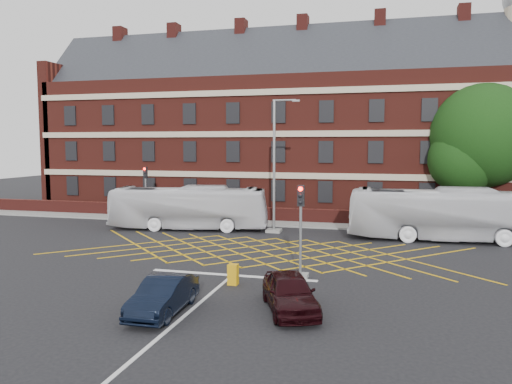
% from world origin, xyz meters
% --- Properties ---
extents(ground, '(120.00, 120.00, 0.00)m').
position_xyz_m(ground, '(0.00, 0.00, 0.00)').
color(ground, black).
rests_on(ground, ground).
extents(victorian_building, '(51.00, 12.17, 20.40)m').
position_xyz_m(victorian_building, '(0.25, 22.00, 7.84)').
color(victorian_building, '#521B15').
rests_on(victorian_building, ground).
extents(boundary_wall, '(56.00, 0.50, 1.10)m').
position_xyz_m(boundary_wall, '(0.00, 13.00, 0.55)').
color(boundary_wall, '#4E1914').
rests_on(boundary_wall, ground).
extents(far_pavement, '(60.00, 3.00, 0.12)m').
position_xyz_m(far_pavement, '(0.00, 12.00, 0.06)').
color(far_pavement, slate).
rests_on(far_pavement, ground).
extents(box_junction_hatching, '(8.22, 8.22, 0.02)m').
position_xyz_m(box_junction_hatching, '(0.00, 2.00, 0.01)').
color(box_junction_hatching, '#CC990C').
rests_on(box_junction_hatching, ground).
extents(stop_line, '(8.00, 0.30, 0.02)m').
position_xyz_m(stop_line, '(0.00, -3.50, 0.01)').
color(stop_line, silver).
rests_on(stop_line, ground).
extents(centre_line, '(0.15, 14.00, 0.02)m').
position_xyz_m(centre_line, '(0.00, -10.00, 0.01)').
color(centre_line, silver).
rests_on(centre_line, ground).
extents(bus_left, '(11.58, 4.32, 3.15)m').
position_xyz_m(bus_left, '(-6.87, 7.91, 1.57)').
color(bus_left, silver).
rests_on(bus_left, ground).
extents(bus_right, '(12.27, 3.31, 3.39)m').
position_xyz_m(bus_right, '(10.55, 8.06, 1.69)').
color(bus_right, silver).
rests_on(bus_right, ground).
extents(car_navy, '(1.50, 4.01, 1.31)m').
position_xyz_m(car_navy, '(-0.88, -9.12, 0.65)').
color(car_navy, black).
rests_on(car_navy, ground).
extents(car_maroon, '(3.10, 4.48, 1.42)m').
position_xyz_m(car_maroon, '(3.53, -7.74, 0.71)').
color(car_maroon, black).
rests_on(car_maroon, ground).
extents(deciduous_tree, '(8.08, 7.98, 10.77)m').
position_xyz_m(deciduous_tree, '(13.93, 16.22, 6.23)').
color(deciduous_tree, black).
rests_on(deciduous_tree, ground).
extents(traffic_light_near, '(0.70, 0.70, 4.27)m').
position_xyz_m(traffic_light_near, '(3.14, -3.15, 1.76)').
color(traffic_light_near, slate).
rests_on(traffic_light_near, ground).
extents(traffic_light_far, '(0.70, 0.70, 4.27)m').
position_xyz_m(traffic_light_far, '(-12.30, 11.91, 1.76)').
color(traffic_light_far, slate).
rests_on(traffic_light_far, ground).
extents(street_lamp, '(2.25, 1.00, 9.17)m').
position_xyz_m(street_lamp, '(-0.59, 8.31, 3.17)').
color(street_lamp, slate).
rests_on(street_lamp, ground).
extents(direction_signs, '(1.10, 0.16, 2.20)m').
position_xyz_m(direction_signs, '(-12.61, 10.85, 1.38)').
color(direction_signs, gray).
rests_on(direction_signs, ground).
extents(utility_cabinet, '(0.43, 0.39, 0.91)m').
position_xyz_m(utility_cabinet, '(0.48, -4.95, 0.45)').
color(utility_cabinet, '#CE930C').
rests_on(utility_cabinet, ground).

